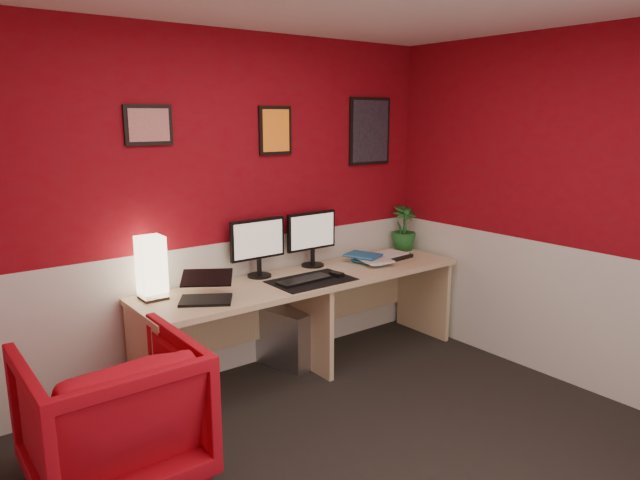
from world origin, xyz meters
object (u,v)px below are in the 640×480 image
Objects in this scene: laptop at (205,285)px; zen_tray at (389,256)px; pc_tower at (285,338)px; monitor_left at (259,239)px; potted_plant at (404,228)px; shoji_lamp at (152,269)px; armchair at (112,414)px; monitor_right at (313,230)px; desk at (308,323)px.

laptop is 0.94× the size of zen_tray.
pc_tower is (0.76, 0.22, -0.61)m from laptop.
laptop is 0.73× the size of pc_tower.
monitor_left is 1.46× the size of potted_plant.
monitor_left reaches higher than shoji_lamp.
zen_tray is 0.78× the size of pc_tower.
monitor_left is 1.29× the size of pc_tower.
zen_tray is 0.41× the size of armchair.
laptop reaches higher than armchair.
monitor_right reaches higher than pc_tower.
desk is 1.35m from potted_plant.
desk is 0.96m from zen_tray.
laptop is 0.83× the size of potted_plant.
desk is at bearing -133.39° from monitor_right.
armchair is (-2.53, -0.57, -0.36)m from zen_tray.
monitor_left is (0.84, 0.04, 0.09)m from shoji_lamp.
pc_tower is 0.53× the size of armchair.
desk is at bearing -162.72° from armchair.
desk is 4.48× the size of monitor_right.
zen_tray is 2.62m from armchair.
desk is 5.78× the size of pc_tower.
monitor_left is at bearing 142.87° from pc_tower.
laptop is 0.39× the size of armchair.
shoji_lamp is 2.33m from potted_plant.
monitor_right is 0.74m from zen_tray.
monitor_left reaches higher than pc_tower.
monitor_left is 1.67m from armchair.
laptop is 1.00m from armchair.
monitor_left is 0.68× the size of armchair.
armchair is (-0.77, -0.44, -0.45)m from laptop.
monitor_right is 1.29× the size of pc_tower.
laptop reaches higher than zen_tray.
potted_plant is at bearing 9.32° from desk.
shoji_lamp reaches higher than laptop.
shoji_lamp reaches higher than armchair.
armchair is (-2.85, -0.72, -0.54)m from potted_plant.
monitor_right is 1.46× the size of potted_plant.
monitor_right reaches higher than potted_plant.
laptop is at bearing -164.21° from monitor_right.
desk is 1.27m from shoji_lamp.
shoji_lamp is at bearing 164.58° from pc_tower.
zen_tray is at bearing -19.00° from pc_tower.
monitor_left is 1.00× the size of monitor_right.
desk is 6.54× the size of potted_plant.
desk is at bearing -170.68° from potted_plant.
shoji_lamp is at bearing 165.88° from laptop.
potted_plant is at bearing -0.93° from monitor_left.
monitor_right is (1.09, 0.31, 0.18)m from laptop.
desk is at bearing -37.89° from monitor_left.
shoji_lamp is 2.02m from zen_tray.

